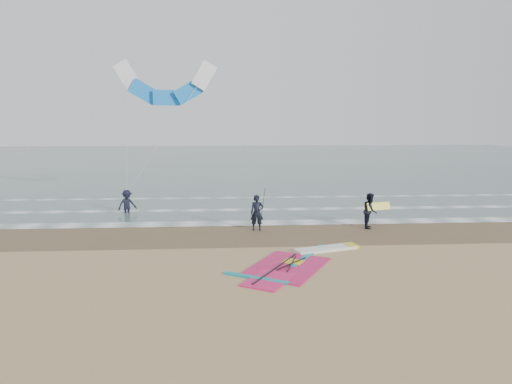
{
  "coord_description": "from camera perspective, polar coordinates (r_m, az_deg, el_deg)",
  "views": [
    {
      "loc": [
        -2.25,
        -15.55,
        5.38
      ],
      "look_at": [
        -0.93,
        5.0,
        2.2
      ],
      "focal_mm": 32.0,
      "sensor_mm": 36.0,
      "label": 1
    }
  ],
  "objects": [
    {
      "name": "held_pole",
      "position": [
        22.62,
        0.88,
        -1.57
      ],
      "size": [
        0.17,
        0.86,
        1.82
      ],
      "color": "black",
      "rests_on": "ground"
    },
    {
      "name": "person_standing",
      "position": [
        22.68,
        0.12,
        -2.62
      ],
      "size": [
        0.66,
        0.44,
        1.79
      ],
      "primitive_type": "imported",
      "rotation": [
        0.0,
        0.0,
        -0.02
      ],
      "color": "black",
      "rests_on": "ground"
    },
    {
      "name": "person_walking",
      "position": [
        23.93,
        14.07,
        -2.28
      ],
      "size": [
        0.93,
        1.05,
        1.8
      ],
      "primitive_type": "imported",
      "rotation": [
        0.0,
        0.0,
        1.24
      ],
      "color": "black",
      "rests_on": "ground"
    },
    {
      "name": "wet_sand_band",
      "position": [
        22.32,
        2.23,
        -5.16
      ],
      "size": [
        120.0,
        5.0,
        0.01
      ],
      "primitive_type": "cube",
      "color": "brown",
      "rests_on": "ground"
    },
    {
      "name": "windsurf_rig",
      "position": [
        17.87,
        5.46,
        -8.65
      ],
      "size": [
        5.8,
        5.49,
        0.14
      ],
      "color": "white",
      "rests_on": "ground"
    },
    {
      "name": "sea_water",
      "position": [
        63.81,
        -1.65,
        3.95
      ],
      "size": [
        120.0,
        80.0,
        0.02
      ],
      "primitive_type": "cube",
      "color": "#47605E",
      "rests_on": "ground"
    },
    {
      "name": "person_wading",
      "position": [
        28.02,
        -15.84,
        -0.81
      ],
      "size": [
        1.3,
        1.17,
        1.75
      ],
      "primitive_type": "imported",
      "rotation": [
        0.0,
        0.0,
        0.59
      ],
      "color": "black",
      "rests_on": "ground"
    },
    {
      "name": "ground",
      "position": [
        16.6,
        4.38,
        -10.15
      ],
      "size": [
        120.0,
        120.0,
        0.0
      ],
      "primitive_type": "plane",
      "color": "tan",
      "rests_on": "ground"
    },
    {
      "name": "carried_kiteboard",
      "position": [
        23.92,
        15.08,
        -1.73
      ],
      "size": [
        1.3,
        0.51,
        0.39
      ],
      "color": "yellow",
      "rests_on": "ground"
    },
    {
      "name": "surf_kite",
      "position": [
        29.35,
        -11.19,
        12.8
      ],
      "size": [
        6.33,
        2.32,
        8.0
      ],
      "color": "white",
      "rests_on": "ground"
    },
    {
      "name": "foam_waterline",
      "position": [
        26.63,
        1.25,
        -2.81
      ],
      "size": [
        120.0,
        9.15,
        0.02
      ],
      "color": "white",
      "rests_on": "ground"
    }
  ]
}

